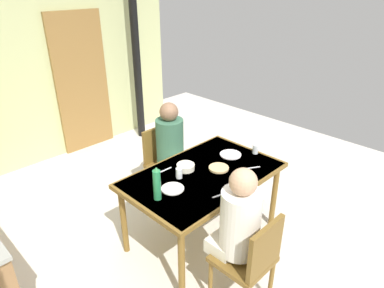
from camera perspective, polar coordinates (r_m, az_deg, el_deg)
The scene contains 19 objects.
ground_plane at distance 3.47m, azimuth -1.95°, elevation -17.15°, with size 7.15×7.15×0.00m, color silver.
wall_back at distance 5.03m, azimuth -24.74°, elevation 11.13°, with size 4.26×0.10×2.55m, color #B9C084.
door_wooden at distance 5.26m, azimuth -18.02°, elevation 9.66°, with size 0.80×0.05×2.00m, color olive.
stove_pipe_column at distance 5.38m, azimuth -9.32°, elevation 13.95°, with size 0.12×0.12×2.55m, color black.
dining_table at distance 3.19m, azimuth 1.93°, elevation -6.02°, with size 1.46×0.92×0.75m.
chair_near_diner at distance 2.69m, azimuth 9.89°, elevation -18.56°, with size 0.40×0.40×0.87m.
chair_far_diner at distance 3.91m, azimuth -4.83°, elevation -2.71°, with size 0.40×0.40×0.87m.
person_near_diner at distance 2.56m, azimuth 7.86°, elevation -12.63°, with size 0.30×0.37×0.77m.
person_far_diner at distance 3.69m, azimuth -3.61°, elevation 0.43°, with size 0.30×0.37×0.77m.
water_bottle_green_near at distance 2.75m, azimuth -5.92°, elevation -6.72°, with size 0.06×0.06×0.30m.
serving_bowl_center at distance 3.20m, azimuth -1.09°, elevation -3.87°, with size 0.17×0.17×0.06m, color #EFE9CE.
dinner_plate_near_left at distance 3.48m, azimuth 6.50°, elevation -1.77°, with size 0.22×0.22×0.01m, color white.
dinner_plate_near_right at distance 2.93m, azimuth -3.28°, elevation -7.50°, with size 0.20×0.20×0.01m, color white.
drinking_glass_by_near_diner at distance 3.06m, azimuth -2.20°, elevation -4.92°, with size 0.06×0.06×0.09m, color silver.
drinking_glass_by_far_diner at distance 3.54m, azimuth 10.63°, elevation -0.85°, with size 0.06×0.06×0.10m, color silver.
bread_plate_sliced at distance 3.22m, azimuth 4.52°, elevation -4.05°, with size 0.19×0.19×0.02m, color #DBB77A.
cutlery_knife_near at distance 3.28m, azimuth 10.17°, elevation -3.95°, with size 0.15×0.02×0.00m, color silver.
cutlery_fork_near at distance 2.86m, azimuth 4.75°, elevation -8.56°, with size 0.15×0.02×0.00m, color silver.
cutlery_knife_far at distance 3.21m, azimuth -4.55°, elevation -4.39°, with size 0.15×0.02×0.00m, color silver.
Camera 1 is at (-1.72, -1.85, 2.37)m, focal length 31.70 mm.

